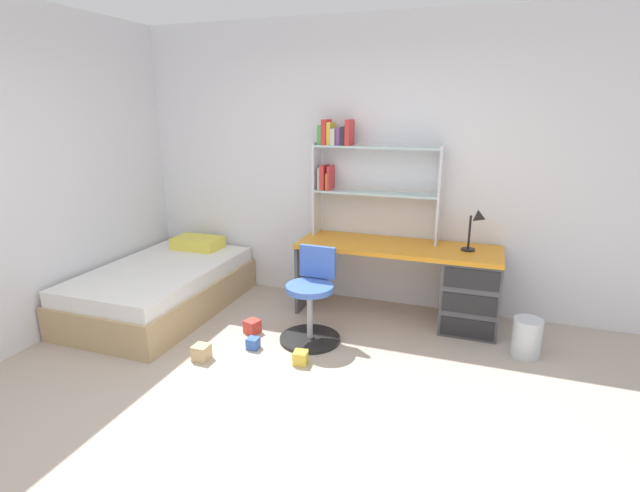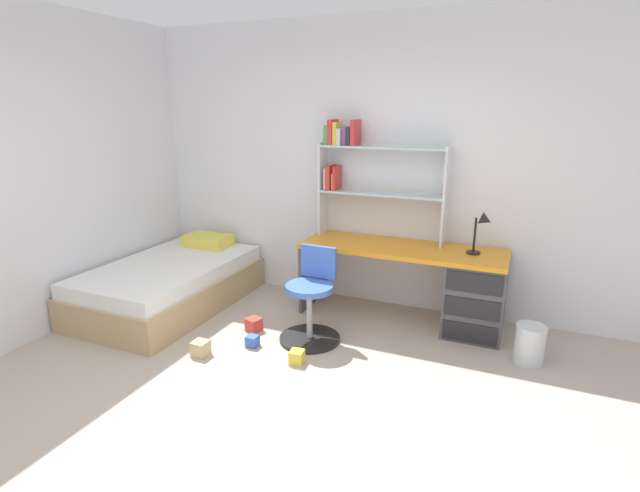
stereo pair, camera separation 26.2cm
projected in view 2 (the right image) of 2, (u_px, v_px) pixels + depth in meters
name	position (u px, v px, depth m)	size (l,w,h in m)	color
ground_plane	(254.00, 436.00, 2.93)	(5.75, 5.65, 0.02)	#B2A393
room_shell	(199.00, 175.00, 4.05)	(5.75, 5.65, 2.75)	silver
desk	(454.00, 286.00, 4.25)	(1.84, 0.61, 0.71)	orange
bookshelf_hutch	(363.00, 166.00, 4.49)	(1.21, 0.22, 1.11)	silver
desk_lamp	(483.00, 227.00, 4.02)	(0.20, 0.17, 0.38)	black
swivel_chair	(311.00, 305.00, 4.06)	(0.52, 0.52, 0.80)	black
bed_platform	(171.00, 284.00, 4.79)	(1.11, 1.83, 0.57)	tan
waste_bin	(530.00, 344.00, 3.71)	(0.23, 0.23, 0.31)	silver
toy_block_natural_0	(200.00, 348.00, 3.85)	(0.12, 0.12, 0.12)	tan
toy_block_red_1	(254.00, 325.00, 4.27)	(0.12, 0.12, 0.12)	red
toy_block_blue_2	(252.00, 341.00, 4.00)	(0.09, 0.09, 0.09)	#3860B7
toy_block_yellow_3	(297.00, 357.00, 3.73)	(0.11, 0.11, 0.11)	gold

